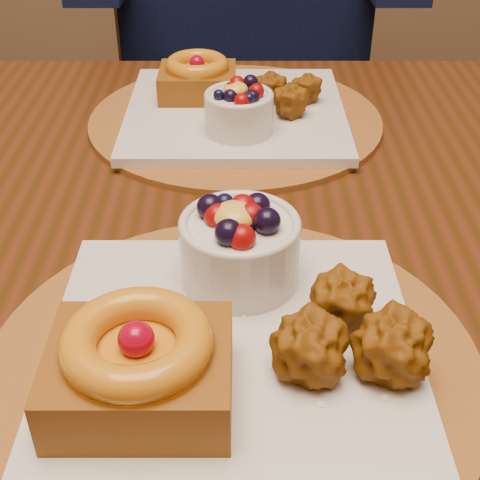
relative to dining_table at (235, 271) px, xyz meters
name	(u,v)px	position (x,y,z in m)	size (l,w,h in m)	color
dining_table	(235,271)	(0.00, 0.00, 0.00)	(1.60, 0.90, 0.76)	#351E09
place_setting_near	(227,331)	(0.00, -0.21, 0.11)	(0.38, 0.38, 0.09)	#603612
place_setting_far	(234,108)	(0.00, 0.22, 0.10)	(0.38, 0.38, 0.08)	#603612
chair_far	(237,133)	(0.00, 0.74, -0.19)	(0.55, 0.55, 0.88)	black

